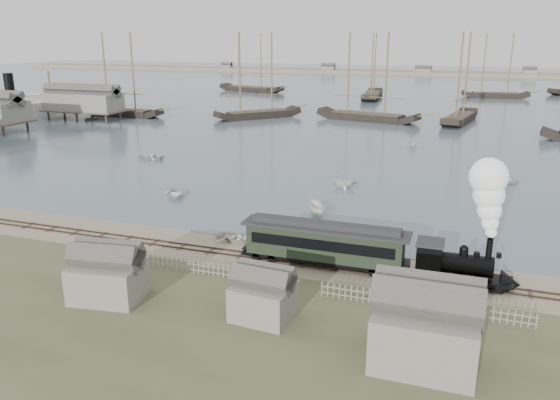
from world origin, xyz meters
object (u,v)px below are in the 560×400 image
(passenger_coach, at_px, (324,242))
(steamship, at_px, (11,96))
(beached_dinghy, at_px, (234,237))
(locomotive, at_px, (480,232))

(passenger_coach, distance_m, steamship, 110.92)
(steamship, bearing_deg, passenger_coach, -104.26)
(beached_dinghy, height_order, steamship, steamship)
(locomotive, distance_m, beached_dinghy, 22.49)
(beached_dinghy, bearing_deg, passenger_coach, -99.76)
(passenger_coach, bearing_deg, steamship, 146.73)
(locomotive, xyz_separation_m, beached_dinghy, (-21.89, 2.98, -4.19))
(passenger_coach, distance_m, beached_dinghy, 10.29)
(passenger_coach, xyz_separation_m, beached_dinghy, (-9.68, 2.98, -1.81))
(locomotive, xyz_separation_m, passenger_coach, (-12.21, -0.00, -2.39))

